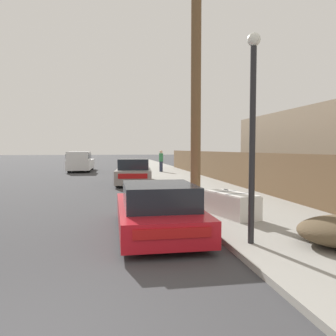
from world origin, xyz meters
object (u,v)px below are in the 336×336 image
Objects in this scene: street_lamp at (253,121)px; pedestrian at (161,161)px; parked_sports_car_red at (157,210)px; discarded_fridge at (231,204)px; utility_pole at (196,74)px; pickup_truck at (80,162)px; car_parked_mid at (134,172)px.

pedestrian is at bearing 86.66° from street_lamp.
parked_sports_car_red is 19.41m from pedestrian.
street_lamp is at bearing -116.77° from discarded_fridge.
street_lamp reaches higher than discarded_fridge.
utility_pole is 16.56m from pedestrian.
utility_pole is at bearing -94.22° from pedestrian.
parked_sports_car_red is 0.74× the size of pickup_truck.
discarded_fridge is 18.11m from pedestrian.
parked_sports_car_red is 22.54m from pickup_truck.
parked_sports_car_red is 11.10m from car_parked_mid.
discarded_fridge is 10.22m from car_parked_mid.
pickup_truck is at bearing 156.04° from pedestrian.
utility_pole is at bearing 89.77° from street_lamp.
discarded_fridge is 0.46× the size of parked_sports_car_red.
parked_sports_car_red is at bearing 137.69° from street_lamp.
discarded_fridge is 0.40× the size of car_parked_mid.
pedestrian is at bearing 85.78° from utility_pole.
parked_sports_car_red is 1.02× the size of street_lamp.
pedestrian is at bearing 75.83° from car_parked_mid.
car_parked_mid is 1.16× the size of street_lamp.
discarded_fridge is 0.22× the size of utility_pole.
car_parked_mid reaches higher than parked_sports_car_red.
car_parked_mid is (0.12, 11.09, 0.12)m from parked_sports_car_red.
street_lamp is at bearing 104.41° from pickup_truck.
utility_pole is at bearing -74.19° from car_parked_mid.
car_parked_mid is at bearing 87.38° from discarded_fridge.
discarded_fridge is at bearing -74.22° from utility_pole.
utility_pole is (5.59, -19.16, 3.61)m from pickup_truck.
utility_pole is (1.58, -8.06, 3.82)m from car_parked_mid.
utility_pole is at bearing 60.67° from parked_sports_car_red.
utility_pole is at bearing 91.16° from discarded_fridge.
pickup_truck is at bearing 103.22° from street_lamp.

